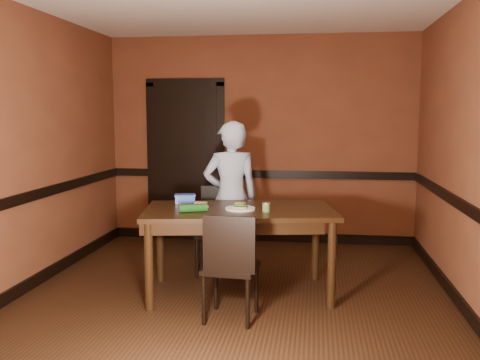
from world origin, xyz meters
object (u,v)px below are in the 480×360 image
(sauce_jar, at_px, (266,207))
(cheese_saucer, at_px, (201,205))
(sandwich_plate, at_px, (240,208))
(person, at_px, (231,198))
(dining_table, at_px, (239,251))
(chair_far, at_px, (216,231))
(food_tub, at_px, (185,199))
(chair_near, at_px, (231,266))

(sauce_jar, bearing_deg, cheese_saucer, 165.56)
(sandwich_plate, height_order, cheese_saucer, sandwich_plate)
(person, distance_m, sauce_jar, 0.94)
(dining_table, xyz_separation_m, chair_far, (-0.34, 0.60, 0.05))
(sandwich_plate, relative_size, cheese_saucer, 1.84)
(dining_table, distance_m, sauce_jar, 0.54)
(person, height_order, sandwich_plate, person)
(chair_far, relative_size, sauce_jar, 10.90)
(cheese_saucer, bearing_deg, dining_table, -3.86)
(food_tub, bearing_deg, chair_far, 43.76)
(dining_table, height_order, sauce_jar, sauce_jar)
(chair_far, bearing_deg, person, 24.31)
(sandwich_plate, bearing_deg, cheese_saucer, 167.25)
(sauce_jar, bearing_deg, chair_near, -116.14)
(sandwich_plate, bearing_deg, dining_table, 104.80)
(sauce_jar, height_order, cheese_saucer, sauce_jar)
(chair_near, bearing_deg, chair_far, -69.11)
(chair_near, bearing_deg, sauce_jar, -111.30)
(dining_table, height_order, person, person)
(dining_table, relative_size, food_tub, 7.60)
(dining_table, distance_m, chair_near, 0.63)
(chair_near, height_order, sandwich_plate, chair_near)
(chair_near, bearing_deg, person, -76.16)
(sandwich_plate, bearing_deg, chair_near, -89.69)
(chair_near, relative_size, person, 0.56)
(chair_near, height_order, food_tub, same)
(sandwich_plate, height_order, sauce_jar, sauce_jar)
(chair_far, distance_m, cheese_saucer, 0.69)
(cheese_saucer, height_order, food_tub, food_tub)
(dining_table, distance_m, sandwich_plate, 0.43)
(chair_near, relative_size, cheese_saucer, 5.98)
(chair_near, distance_m, cheese_saucer, 0.85)
(chair_far, distance_m, chair_near, 1.29)
(chair_far, relative_size, food_tub, 4.00)
(chair_near, distance_m, sauce_jar, 0.68)
(dining_table, relative_size, sauce_jar, 20.70)
(dining_table, xyz_separation_m, cheese_saucer, (-0.37, 0.02, 0.43))
(chair_near, distance_m, sandwich_plate, 0.69)
(chair_far, height_order, person, person)
(chair_far, xyz_separation_m, sauce_jar, (0.60, -0.74, 0.40))
(person, xyz_separation_m, sauce_jar, (0.45, -0.83, 0.05))
(person, bearing_deg, food_tub, 30.07)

